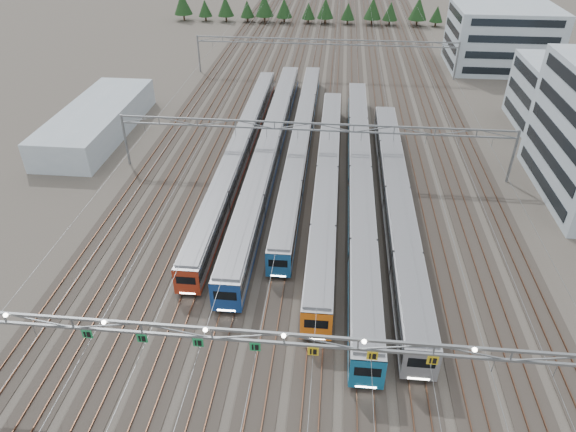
# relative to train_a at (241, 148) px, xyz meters

# --- Properties ---
(ground) EXTENTS (400.00, 400.00, 0.00)m
(ground) POSITION_rel_train_a_xyz_m (11.25, -42.94, -2.07)
(ground) COLOR #47423A
(ground) RESTS_ON ground
(track_bed) EXTENTS (54.00, 260.00, 5.42)m
(track_bed) POSITION_rel_train_a_xyz_m (11.25, 57.06, -0.58)
(track_bed) COLOR #2D2823
(track_bed) RESTS_ON ground
(train_a) EXTENTS (2.79, 63.38, 3.63)m
(train_a) POSITION_rel_train_a_xyz_m (0.00, 0.00, 0.00)
(train_a) COLOR black
(train_a) RESTS_ON ground
(train_b) EXTENTS (3.12, 68.03, 4.07)m
(train_b) POSITION_rel_train_a_xyz_m (4.50, 0.19, 0.22)
(train_b) COLOR black
(train_b) RESTS_ON ground
(train_c) EXTENTS (2.79, 63.88, 3.63)m
(train_c) POSITION_rel_train_a_xyz_m (9.00, 3.92, -0.00)
(train_c) COLOR black
(train_c) RESTS_ON ground
(train_d) EXTENTS (3.01, 56.78, 3.92)m
(train_d) POSITION_rel_train_a_xyz_m (13.50, -8.26, 0.15)
(train_d) COLOR black
(train_d) RESTS_ON ground
(train_e) EXTENTS (3.03, 67.60, 3.96)m
(train_e) POSITION_rel_train_a_xyz_m (18.00, -7.87, 0.16)
(train_e) COLOR black
(train_e) RESTS_ON ground
(train_f) EXTENTS (3.18, 54.09, 4.16)m
(train_f) POSITION_rel_train_a_xyz_m (22.50, -13.35, 0.26)
(train_f) COLOR black
(train_f) RESTS_ON ground
(gantry_near) EXTENTS (56.36, 0.61, 8.08)m
(gantry_near) POSITION_rel_train_a_xyz_m (11.20, -43.06, 5.02)
(gantry_near) COLOR gray
(gantry_near) RESTS_ON ground
(gantry_mid) EXTENTS (56.36, 0.36, 8.00)m
(gantry_mid) POSITION_rel_train_a_xyz_m (11.25, -2.94, 4.32)
(gantry_mid) COLOR gray
(gantry_mid) RESTS_ON ground
(gantry_far) EXTENTS (56.36, 0.36, 8.00)m
(gantry_far) POSITION_rel_train_a_xyz_m (11.25, 42.06, 4.32)
(gantry_far) COLOR gray
(gantry_far) RESTS_ON ground
(depot_bldg_mid) EXTENTS (14.00, 16.00, 11.16)m
(depot_bldg_mid) POSITION_rel_train_a_xyz_m (52.54, 18.04, 3.51)
(depot_bldg_mid) COLOR #A1B4C1
(depot_bldg_mid) RESTS_ON ground
(depot_bldg_north) EXTENTS (22.00, 18.00, 13.27)m
(depot_bldg_north) POSITION_rel_train_a_xyz_m (50.34, 52.11, 4.57)
(depot_bldg_north) COLOR #A1B4C1
(depot_bldg_north) RESTS_ON ground
(west_shed) EXTENTS (10.00, 30.00, 4.67)m
(west_shed) POSITION_rel_train_a_xyz_m (-25.83, 7.41, 0.27)
(west_shed) COLOR #A1B4C1
(west_shed) RESTS_ON ground
(treeline) EXTENTS (87.50, 5.60, 7.02)m
(treeline) POSITION_rel_train_a_xyz_m (7.20, 90.27, 2.17)
(treeline) COLOR #332114
(treeline) RESTS_ON ground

